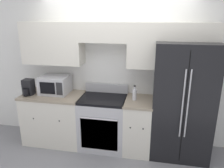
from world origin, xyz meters
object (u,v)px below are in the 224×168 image
at_px(refrigerator, 182,101).
at_px(bottle, 134,94).
at_px(microwave, 55,85).
at_px(oven_range, 103,122).

height_order(refrigerator, bottle, refrigerator).
bearing_deg(microwave, oven_range, -4.80).
distance_m(refrigerator, microwave, 2.14).
relative_size(refrigerator, microwave, 3.84).
relative_size(microwave, bottle, 1.95).
distance_m(oven_range, microwave, 1.06).
xyz_separation_m(refrigerator, bottle, (-0.74, -0.03, 0.07)).
xyz_separation_m(oven_range, bottle, (0.52, 0.01, 0.54)).
bearing_deg(oven_range, microwave, 175.20).
xyz_separation_m(microwave, bottle, (1.40, -0.07, -0.06)).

